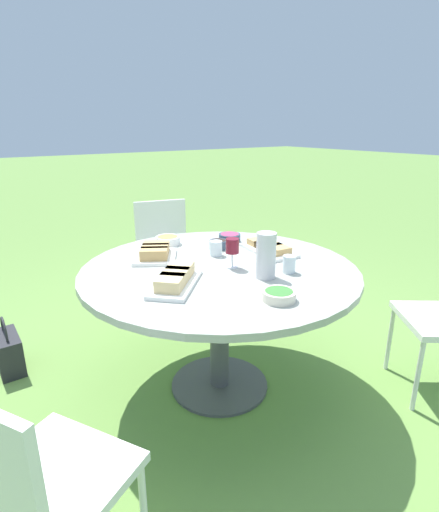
{
  "coord_description": "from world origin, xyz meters",
  "views": [
    {
      "loc": [
        -1.67,
        1.18,
        1.5
      ],
      "look_at": [
        0.0,
        0.0,
        0.82
      ],
      "focal_mm": 28.0,
      "sensor_mm": 36.0,
      "label": 1
    }
  ],
  "objects_px": {
    "chair_near_right": "(27,481)",
    "water_pitcher": "(266,255)",
    "chair_near_left": "(165,245)",
    "wine_glass": "(232,247)",
    "handbag": "(8,352)",
    "dining_table": "(219,283)"
  },
  "relations": [
    {
      "from": "dining_table",
      "to": "chair_near_right",
      "type": "distance_m",
      "value": 1.29
    },
    {
      "from": "chair_near_left",
      "to": "dining_table",
      "type": "bearing_deg",
      "value": 166.23
    },
    {
      "from": "handbag",
      "to": "dining_table",
      "type": "bearing_deg",
      "value": -132.24
    },
    {
      "from": "water_pitcher",
      "to": "handbag",
      "type": "bearing_deg",
      "value": 43.02
    },
    {
      "from": "chair_near_left",
      "to": "water_pitcher",
      "type": "distance_m",
      "value": 1.56
    },
    {
      "from": "wine_glass",
      "to": "handbag",
      "type": "distance_m",
      "value": 1.61
    },
    {
      "from": "chair_near_left",
      "to": "chair_near_right",
      "type": "height_order",
      "value": "same"
    },
    {
      "from": "dining_table",
      "to": "chair_near_left",
      "type": "height_order",
      "value": "chair_near_left"
    },
    {
      "from": "water_pitcher",
      "to": "dining_table",
      "type": "bearing_deg",
      "value": 19.72
    },
    {
      "from": "chair_near_right",
      "to": "wine_glass",
      "type": "bearing_deg",
      "value": -63.71
    },
    {
      "from": "chair_near_right",
      "to": "water_pitcher",
      "type": "bearing_deg",
      "value": -73.29
    },
    {
      "from": "dining_table",
      "to": "water_pitcher",
      "type": "height_order",
      "value": "water_pitcher"
    },
    {
      "from": "dining_table",
      "to": "handbag",
      "type": "height_order",
      "value": "dining_table"
    },
    {
      "from": "dining_table",
      "to": "water_pitcher",
      "type": "bearing_deg",
      "value": -160.28
    },
    {
      "from": "handbag",
      "to": "wine_glass",
      "type": "bearing_deg",
      "value": -132.64
    },
    {
      "from": "wine_glass",
      "to": "handbag",
      "type": "relative_size",
      "value": 0.44
    },
    {
      "from": "water_pitcher",
      "to": "wine_glass",
      "type": "xyz_separation_m",
      "value": [
        0.21,
        0.05,
        -0.0
      ]
    },
    {
      "from": "chair_near_left",
      "to": "wine_glass",
      "type": "bearing_deg",
      "value": 168.7
    },
    {
      "from": "chair_near_left",
      "to": "water_pitcher",
      "type": "bearing_deg",
      "value": 172.11
    },
    {
      "from": "chair_near_left",
      "to": "water_pitcher",
      "type": "xyz_separation_m",
      "value": [
        -1.5,
        0.21,
        0.36
      ]
    },
    {
      "from": "wine_glass",
      "to": "dining_table",
      "type": "bearing_deg",
      "value": 39.66
    },
    {
      "from": "chair_near_left",
      "to": "handbag",
      "type": "distance_m",
      "value": 1.4
    }
  ]
}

